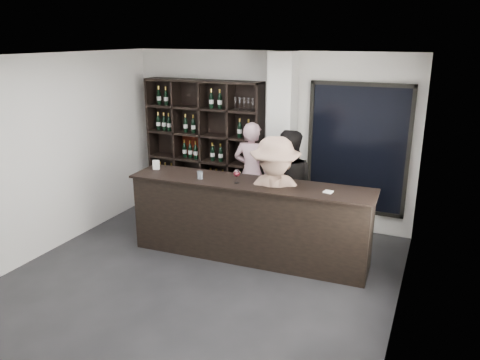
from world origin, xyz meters
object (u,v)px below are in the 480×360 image
at_px(wine_shelf, 204,147).
at_px(tasting_counter, 249,220).
at_px(taster_black, 286,187).
at_px(taster_pink, 252,173).
at_px(customer, 274,203).

xyz_separation_m(wine_shelf, tasting_counter, (1.50, -1.47, -0.62)).
bearing_deg(tasting_counter, taster_black, 64.96).
height_order(tasting_counter, taster_black, taster_black).
xyz_separation_m(wine_shelf, taster_pink, (1.00, -0.17, -0.32)).
bearing_deg(customer, tasting_counter, 156.49).
bearing_deg(tasting_counter, customer, -9.72).
height_order(taster_pink, customer, customer).
distance_m(tasting_counter, taster_black, 0.87).
relative_size(wine_shelf, customer, 1.30).
bearing_deg(taster_black, taster_pink, -56.04).
xyz_separation_m(wine_shelf, taster_black, (1.81, -0.72, -0.30)).
distance_m(tasting_counter, customer, 0.53).
bearing_deg(taster_pink, wine_shelf, -9.54).
distance_m(wine_shelf, customer, 2.45).
relative_size(wine_shelf, taster_pink, 1.36).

